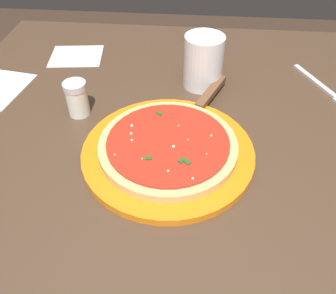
# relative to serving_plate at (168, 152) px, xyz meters

# --- Properties ---
(restaurant_table) EXTENTS (1.04, 0.94, 0.77)m
(restaurant_table) POSITION_rel_serving_plate_xyz_m (-0.03, -0.03, -0.14)
(restaurant_table) COLOR black
(restaurant_table) RESTS_ON ground_plane
(serving_plate) EXTENTS (0.31, 0.31, 0.01)m
(serving_plate) POSITION_rel_serving_plate_xyz_m (0.00, 0.00, 0.00)
(serving_plate) COLOR orange
(serving_plate) RESTS_ON restaurant_table
(pizza) EXTENTS (0.25, 0.25, 0.02)m
(pizza) POSITION_rel_serving_plate_xyz_m (0.00, -0.00, 0.02)
(pizza) COLOR #DBB26B
(pizza) RESTS_ON serving_plate
(pizza_server) EXTENTS (0.22, 0.13, 0.01)m
(pizza_server) POSITION_rel_serving_plate_xyz_m (-0.14, 0.06, 0.01)
(pizza_server) COLOR silver
(pizza_server) RESTS_ON serving_plate
(cup_tall_drink) EXTENTS (0.09, 0.09, 0.12)m
(cup_tall_drink) POSITION_rel_serving_plate_xyz_m (-0.24, 0.06, 0.05)
(cup_tall_drink) COLOR silver
(cup_tall_drink) RESTS_ON restaurant_table
(cup_small_sauce) EXTENTS (0.05, 0.05, 0.05)m
(cup_small_sauce) POSITION_rel_serving_plate_xyz_m (-0.42, 0.07, 0.02)
(cup_small_sauce) COLOR black
(cup_small_sauce) RESTS_ON restaurant_table
(napkin_folded_right) EXTENTS (0.13, 0.14, 0.00)m
(napkin_folded_right) POSITION_rel_serving_plate_xyz_m (-0.35, -0.27, -0.01)
(napkin_folded_right) COLOR white
(napkin_folded_right) RESTS_ON restaurant_table
(napkin_loose_left) EXTENTS (0.16, 0.12, 0.00)m
(napkin_loose_left) POSITION_rel_serving_plate_xyz_m (-0.18, -0.40, -0.01)
(napkin_loose_left) COLOR white
(napkin_loose_left) RESTS_ON restaurant_table
(fork) EXTENTS (0.18, 0.10, 0.00)m
(fork) POSITION_rel_serving_plate_xyz_m (-0.25, 0.33, -0.00)
(fork) COLOR silver
(fork) RESTS_ON restaurant_table
(parmesan_shaker) EXTENTS (0.05, 0.05, 0.07)m
(parmesan_shaker) POSITION_rel_serving_plate_xyz_m (-0.11, -0.19, 0.03)
(parmesan_shaker) COLOR silver
(parmesan_shaker) RESTS_ON restaurant_table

